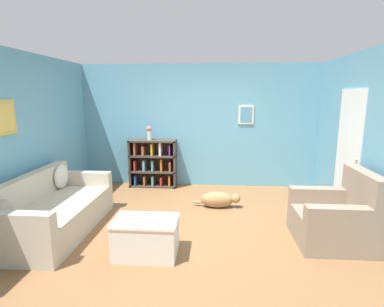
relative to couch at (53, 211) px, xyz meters
name	(u,v)px	position (x,y,z in m)	size (l,w,h in m)	color
ground_plane	(190,227)	(1.96, 0.28, -0.30)	(14.00, 14.00, 0.00)	brown
wall_back	(199,126)	(1.96, 2.53, 1.00)	(5.60, 0.13, 2.60)	#609EB7
wall_left	(19,139)	(-0.59, 0.27, 1.00)	(0.13, 5.00, 2.60)	#609EB7
wall_right	(376,144)	(4.50, 0.29, 0.99)	(0.16, 5.00, 2.60)	#609EB7
couch	(53,211)	(0.00, 0.00, 0.00)	(0.95, 1.99, 0.83)	#B7AD99
bookshelf	(153,163)	(0.99, 2.31, 0.20)	(1.00, 0.34, 1.02)	#42382D
recliner_chair	(337,218)	(3.95, -0.02, 0.04)	(0.93, 0.94, 0.98)	gray
coffee_table	(146,236)	(1.49, -0.56, -0.05)	(0.78, 0.51, 0.46)	silver
dog	(219,200)	(2.39, 1.12, -0.16)	(0.84, 0.25, 0.28)	#9E7A4C
vase	(149,132)	(0.93, 2.29, 0.89)	(0.11, 0.11, 0.30)	silver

